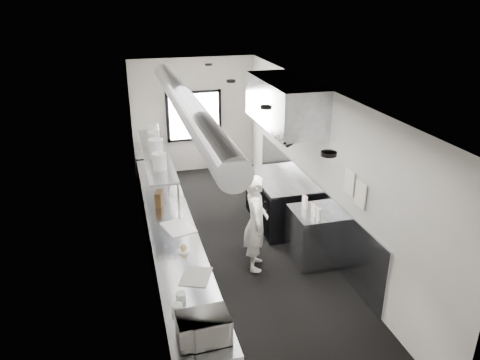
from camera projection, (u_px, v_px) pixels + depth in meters
floor at (235, 248)px, 8.23m from camera, size 3.00×8.00×0.01m
ceiling at (234, 91)px, 7.16m from camera, size 3.00×8.00×0.01m
wall_back at (194, 116)px, 11.27m from camera, size 3.00×0.02×2.80m
wall_front at (345, 336)px, 4.13m from camera, size 3.00×0.02×2.80m
wall_left at (143, 184)px, 7.34m from camera, size 0.02×8.00×2.80m
wall_right at (318, 167)px, 8.05m from camera, size 0.02×8.00×2.80m
wall_cladding at (307, 204)px, 8.64m from camera, size 0.03×5.50×1.10m
hvac_duct at (186, 104)px, 7.45m from camera, size 0.40×6.40×0.40m
service_window at (194, 116)px, 11.23m from camera, size 1.36×0.05×1.25m
exhaust_hood at (284, 103)px, 8.20m from camera, size 0.81×2.20×0.88m
prep_counter at (173, 248)px, 7.34m from camera, size 0.70×6.00×0.90m
pass_shelf at (156, 154)px, 8.25m from camera, size 0.45×3.00×0.68m
range at (278, 201)px, 8.93m from camera, size 0.88×1.60×0.94m
bottle_station at (312, 236)px, 7.71m from camera, size 0.65×0.80×0.90m
far_work_table at (152, 168)px, 10.64m from camera, size 0.70×1.20×0.90m
notice_sheet_a at (349, 182)px, 6.90m from camera, size 0.02×0.28×0.38m
notice_sheet_b at (360, 194)px, 6.61m from camera, size 0.02×0.28×0.38m
line_cook at (256, 223)px, 7.38m from camera, size 0.53×0.68×1.63m
microwave at (203, 328)px, 4.74m from camera, size 0.51×0.40×0.30m
deli_tub_a at (177, 308)px, 5.20m from camera, size 0.16×0.16×0.09m
deli_tub_b at (181, 296)px, 5.40m from camera, size 0.13×0.13×0.09m
newspaper at (196, 276)px, 5.84m from camera, size 0.50×0.54×0.01m
small_plate at (184, 251)px, 6.41m from camera, size 0.20×0.20×0.01m
pastry at (184, 247)px, 6.39m from camera, size 0.10×0.10×0.10m
cutting_board at (178, 227)px, 7.03m from camera, size 0.53×0.62×0.02m
knife_block at (159, 199)px, 7.72m from camera, size 0.16×0.25×0.25m
plate_stack_a at (159, 161)px, 7.42m from camera, size 0.29×0.29×0.27m
plate_stack_b at (156, 148)px, 7.93m from camera, size 0.31×0.31×0.33m
plate_stack_c at (154, 140)px, 8.41m from camera, size 0.26×0.26×0.30m
plate_stack_d at (153, 133)px, 8.79m from camera, size 0.29×0.29×0.34m
squeeze_bottle_a at (319, 214)px, 7.24m from camera, size 0.08×0.08×0.20m
squeeze_bottle_b at (315, 211)px, 7.36m from camera, size 0.07×0.07×0.19m
squeeze_bottle_c at (313, 208)px, 7.49m from camera, size 0.06×0.06×0.16m
squeeze_bottle_d at (306, 202)px, 7.64m from camera, size 0.09×0.09×0.20m
squeeze_bottle_e at (304, 200)px, 7.74m from camera, size 0.08×0.08×0.19m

